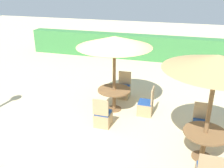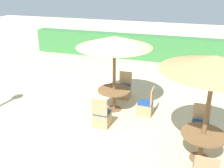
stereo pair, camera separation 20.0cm
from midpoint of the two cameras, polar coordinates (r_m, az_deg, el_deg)
name	(u,v)px [view 1 (the left image)]	position (r m, az deg, el deg)	size (l,w,h in m)	color
ground_plane	(107,117)	(7.92, -1.98, -7.64)	(40.00, 40.00, 0.00)	beige
hedge_row	(144,47)	(13.65, 6.85, 8.30)	(13.00, 0.70, 1.31)	#387A3D
parasol_center	(114,42)	(7.57, -0.23, 9.57)	(2.32, 2.32, 2.45)	brown
round_table_center	(114,94)	(8.13, -0.21, -2.23)	(1.07, 1.07, 0.73)	brown
patio_chair_center_north	(123,90)	(9.14, 1.98, -1.48)	(0.46, 0.46, 0.93)	tan
patio_chair_center_south	(103,118)	(7.39, -2.86, -7.68)	(0.46, 0.46, 0.93)	tan
patio_chair_center_east	(146,107)	(8.03, 7.00, -5.20)	(0.46, 0.46, 0.93)	tan
parasol_front_right	(217,63)	(5.57, 21.99, 4.46)	(2.28, 2.28, 2.58)	brown
round_table_front_right	(205,138)	(6.34, 19.55, -11.58)	(1.02, 1.02, 0.72)	brown
patio_chair_front_right_north	(201,128)	(7.29, 18.83, -9.45)	(0.46, 0.46, 0.93)	tan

